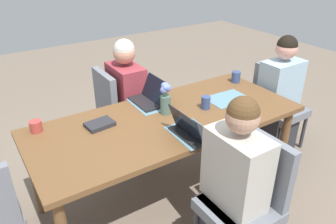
# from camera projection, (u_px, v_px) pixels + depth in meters

# --- Properties ---
(ground_plane) EXTENTS (10.00, 10.00, 0.00)m
(ground_plane) POSITION_uv_depth(u_px,v_px,m) (168.00, 192.00, 2.88)
(ground_plane) COLOR #756656
(dining_table) EXTENTS (2.12, 0.90, 0.74)m
(dining_table) POSITION_uv_depth(u_px,v_px,m) (168.00, 126.00, 2.58)
(dining_table) COLOR brown
(dining_table) RESTS_ON ground_plane
(chair_head_left_left_near) EXTENTS (0.44, 0.44, 0.90)m
(chair_head_left_left_near) POSITION_uv_depth(u_px,v_px,m) (275.00, 100.00, 3.38)
(chair_head_left_left_near) COLOR slate
(chair_head_left_left_near) RESTS_ON ground_plane
(person_head_left_left_near) EXTENTS (0.40, 0.36, 1.19)m
(person_head_left_left_near) POSITION_uv_depth(u_px,v_px,m) (278.00, 102.00, 3.28)
(person_head_left_left_near) COLOR #2D2D33
(person_head_left_left_near) RESTS_ON ground_plane
(chair_far_left_mid) EXTENTS (0.44, 0.44, 0.90)m
(chair_far_left_mid) POSITION_uv_depth(u_px,v_px,m) (248.00, 195.00, 2.12)
(chair_far_left_mid) COLOR slate
(chair_far_left_mid) RESTS_ON ground_plane
(person_far_left_mid) EXTENTS (0.36, 0.40, 1.19)m
(person_far_left_mid) POSITION_uv_depth(u_px,v_px,m) (234.00, 191.00, 2.11)
(person_far_left_mid) COLOR #2D2D33
(person_far_left_mid) RESTS_ON ground_plane
(chair_near_left_far) EXTENTS (0.44, 0.44, 0.90)m
(chair_near_left_far) POSITION_uv_depth(u_px,v_px,m) (118.00, 109.00, 3.19)
(chair_near_left_far) COLOR slate
(chair_near_left_far) RESTS_ON ground_plane
(person_near_left_far) EXTENTS (0.36, 0.40, 1.19)m
(person_near_left_far) POSITION_uv_depth(u_px,v_px,m) (128.00, 107.00, 3.17)
(person_near_left_far) COLOR #2D2D33
(person_near_left_far) RESTS_ON ground_plane
(flower_vase) EXTENTS (0.09, 0.08, 0.26)m
(flower_vase) POSITION_uv_depth(u_px,v_px,m) (166.00, 97.00, 2.54)
(flower_vase) COLOR #4C6B60
(flower_vase) RESTS_ON dining_table
(placemat_head_left_left_near) EXTENTS (0.37, 0.27, 0.00)m
(placemat_head_left_left_near) POSITION_uv_depth(u_px,v_px,m) (228.00, 99.00, 2.84)
(placemat_head_left_left_near) COLOR slate
(placemat_head_left_left_near) RESTS_ON dining_table
(placemat_far_left_mid) EXTENTS (0.28, 0.37, 0.00)m
(placemat_far_left_mid) POSITION_uv_depth(u_px,v_px,m) (192.00, 133.00, 2.33)
(placemat_far_left_mid) COLOR slate
(placemat_far_left_mid) RESTS_ON dining_table
(placemat_near_left_far) EXTENTS (0.27, 0.37, 0.00)m
(placemat_near_left_far) POSITION_uv_depth(u_px,v_px,m) (149.00, 104.00, 2.76)
(placemat_near_left_far) COLOR slate
(placemat_near_left_far) RESTS_ON dining_table
(laptop_far_left_mid) EXTENTS (0.22, 0.32, 0.20)m
(laptop_far_left_mid) POSITION_uv_depth(u_px,v_px,m) (191.00, 131.00, 2.28)
(laptop_far_left_mid) COLOR black
(laptop_far_left_mid) RESTS_ON dining_table
(laptop_near_left_far) EXTENTS (0.22, 0.32, 0.20)m
(laptop_near_left_far) POSITION_uv_depth(u_px,v_px,m) (150.00, 98.00, 2.76)
(laptop_near_left_far) COLOR black
(laptop_near_left_far) RESTS_ON dining_table
(coffee_mug_near_left) EXTENTS (0.09, 0.09, 0.08)m
(coffee_mug_near_left) POSITION_uv_depth(u_px,v_px,m) (36.00, 126.00, 2.34)
(coffee_mug_near_left) COLOR #AD3D38
(coffee_mug_near_left) RESTS_ON dining_table
(coffee_mug_near_right) EXTENTS (0.08, 0.08, 0.09)m
(coffee_mug_near_right) POSITION_uv_depth(u_px,v_px,m) (238.00, 109.00, 2.56)
(coffee_mug_near_right) COLOR #47704C
(coffee_mug_near_right) RESTS_ON dining_table
(coffee_mug_centre_left) EXTENTS (0.07, 0.07, 0.10)m
(coffee_mug_centre_left) POSITION_uv_depth(u_px,v_px,m) (206.00, 103.00, 2.66)
(coffee_mug_centre_left) COLOR #33477A
(coffee_mug_centre_left) RESTS_ON dining_table
(coffee_mug_centre_right) EXTENTS (0.08, 0.08, 0.11)m
(coffee_mug_centre_right) POSITION_uv_depth(u_px,v_px,m) (236.00, 77.00, 3.15)
(coffee_mug_centre_right) COLOR #33477A
(coffee_mug_centre_right) RESTS_ON dining_table
(book_red_cover) EXTENTS (0.21, 0.16, 0.03)m
(book_red_cover) POSITION_uv_depth(u_px,v_px,m) (100.00, 124.00, 2.42)
(book_red_cover) COLOR #28282D
(book_red_cover) RESTS_ON dining_table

